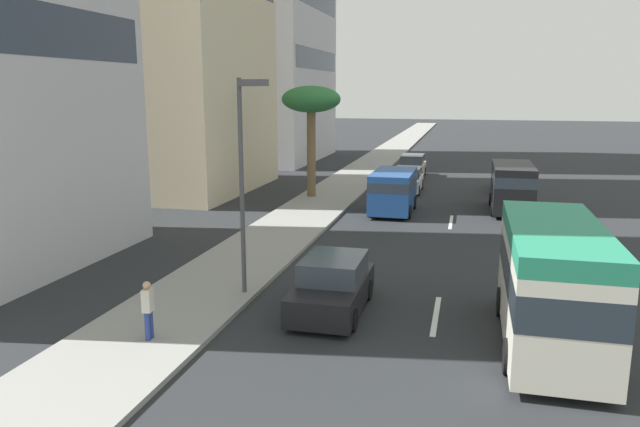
{
  "coord_description": "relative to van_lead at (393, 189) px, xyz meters",
  "views": [
    {
      "loc": [
        -5.64,
        -0.71,
        6.49
      ],
      "look_at": [
        15.71,
        4.59,
        1.94
      ],
      "focal_mm": 33.8,
      "sensor_mm": 36.0,
      "label": 1
    }
  ],
  "objects": [
    {
      "name": "car_sixth",
      "position": [
        13.68,
        0.28,
        -0.5
      ],
      "size": [
        4.61,
        1.83,
        1.67
      ],
      "rotation": [
        0.0,
        0.0,
        3.14
      ],
      "color": "beige",
      "rests_on": "ground_plane"
    },
    {
      "name": "lane_stripe_mid",
      "position": [
        -14.69,
        -3.12,
        -1.28
      ],
      "size": [
        3.2,
        0.16,
        0.01
      ],
      "primitive_type": "cube",
      "color": "silver",
      "rests_on": "ground_plane"
    },
    {
      "name": "van_lead",
      "position": [
        0.0,
        0.0,
        0.0
      ],
      "size": [
        4.67,
        2.21,
        2.23
      ],
      "rotation": [
        0.0,
        0.0,
        3.14
      ],
      "color": "#1E478C",
      "rests_on": "ground_plane"
    },
    {
      "name": "car_second",
      "position": [
        -15.04,
        -0.09,
        -0.51
      ],
      "size": [
        4.17,
        1.93,
        1.63
      ],
      "rotation": [
        0.0,
        0.0,
        3.14
      ],
      "color": "black",
      "rests_on": "ground_plane"
    },
    {
      "name": "palm_tree",
      "position": [
        3.1,
        5.33,
        4.42
      ],
      "size": [
        3.48,
        3.48,
        6.56
      ],
      "color": "brown",
      "rests_on": "sidewalk_right"
    },
    {
      "name": "ground_plane",
      "position": [
        5.49,
        -3.12,
        -1.28
      ],
      "size": [
        198.0,
        198.0,
        0.0
      ],
      "primitive_type": "plane",
      "color": "#26282B"
    },
    {
      "name": "lane_stripe_far",
      "position": [
        -1.67,
        -3.12,
        -1.28
      ],
      "size": [
        3.2,
        0.16,
        0.01
      ],
      "primitive_type": "cube",
      "color": "silver",
      "rests_on": "ground_plane"
    },
    {
      "name": "car_seventh",
      "position": [
        8.48,
        -6.42,
        -0.55
      ],
      "size": [
        4.4,
        1.95,
        1.53
      ],
      "color": "white",
      "rests_on": "ground_plane"
    },
    {
      "name": "pedestrian_near_lamp",
      "position": [
        -18.54,
        3.97,
        -0.29
      ],
      "size": [
        0.35,
        0.26,
        1.56
      ],
      "rotation": [
        0.0,
        0.0,
        3.28
      ],
      "color": "navy",
      "rests_on": "sidewalk_right"
    },
    {
      "name": "sidewalk_right",
      "position": [
        5.49,
        4.34,
        -1.21
      ],
      "size": [
        162.0,
        3.63,
        0.15
      ],
      "primitive_type": "cube",
      "color": "gray",
      "rests_on": "ground_plane"
    },
    {
      "name": "car_third",
      "position": [
        7.06,
        -0.03,
        -0.55
      ],
      "size": [
        4.07,
        1.86,
        1.54
      ],
      "rotation": [
        0.0,
        0.0,
        3.14
      ],
      "color": "white",
      "rests_on": "ground_plane"
    },
    {
      "name": "van_fourth",
      "position": [
        1.84,
        -6.16,
        0.18
      ],
      "size": [
        5.25,
        2.2,
        2.56
      ],
      "color": "black",
      "rests_on": "ground_plane"
    },
    {
      "name": "minibus_fifth",
      "position": [
        -16.1,
        -6.04,
        0.46
      ],
      "size": [
        6.53,
        2.4,
        3.18
      ],
      "color": "silver",
      "rests_on": "ground_plane"
    },
    {
      "name": "street_lamp",
      "position": [
        -14.45,
        2.82,
        3.0
      ],
      "size": [
        0.24,
        0.97,
        6.68
      ],
      "color": "#4C4C51",
      "rests_on": "sidewalk_right"
    }
  ]
}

